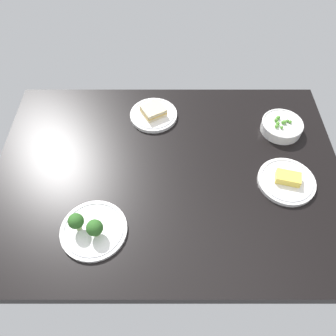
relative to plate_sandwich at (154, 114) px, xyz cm
name	(u,v)px	position (x,y,z in cm)	size (l,w,h in cm)	color
dining_table	(168,175)	(5.67, -27.04, -3.39)	(121.09, 86.26, 4.00)	black
plate_sandwich	(154,114)	(0.00, 0.00, 0.00)	(18.48, 18.48, 4.63)	white
bowl_peas	(282,126)	(48.60, -7.48, 0.89)	(15.39, 15.39, 5.34)	white
plate_cheese	(287,181)	(45.70, -31.74, -0.27)	(19.31, 19.31, 4.14)	white
plate_broccoli	(92,228)	(-17.46, -49.89, 0.60)	(20.51, 20.51, 8.01)	white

